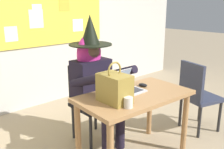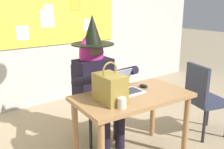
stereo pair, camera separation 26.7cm
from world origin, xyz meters
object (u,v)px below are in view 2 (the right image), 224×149
at_px(laptop, 125,87).
at_px(chair_extra_corner, 203,96).
at_px(chair_at_desk, 91,96).
at_px(coffee_mug, 122,103).
at_px(desk_main, 132,105).
at_px(person_costumed, 96,75).
at_px(computer_mouse, 144,86).
at_px(handbag, 110,88).

bearing_deg(laptop, chair_extra_corner, -13.44).
distance_m(chair_at_desk, coffee_mug, 0.93).
height_order(desk_main, coffee_mug, coffee_mug).
xyz_separation_m(laptop, chair_extra_corner, (1.03, -0.25, -0.26)).
distance_m(person_costumed, coffee_mug, 0.78).
relative_size(computer_mouse, coffee_mug, 1.09).
bearing_deg(computer_mouse, laptop, 166.04).
distance_m(desk_main, handbag, 0.38).
distance_m(desk_main, chair_extra_corner, 1.04).
bearing_deg(coffee_mug, chair_extra_corner, 3.30).
bearing_deg(chair_at_desk, coffee_mug, -14.41).
bearing_deg(coffee_mug, chair_at_desk, 75.47).
bearing_deg(computer_mouse, chair_extra_corner, -22.25).
bearing_deg(handbag, computer_mouse, 12.24).
height_order(chair_at_desk, laptop, laptop).
xyz_separation_m(desk_main, chair_at_desk, (-0.06, 0.68, -0.10)).
distance_m(chair_at_desk, computer_mouse, 0.69).
bearing_deg(person_costumed, coffee_mug, -16.73).
height_order(coffee_mug, chair_extra_corner, chair_extra_corner).
bearing_deg(chair_at_desk, person_costumed, 0.03).
bearing_deg(person_costumed, chair_extra_corner, 58.50).
relative_size(desk_main, handbag, 3.14).
distance_m(person_costumed, chair_extra_corner, 1.32).
xyz_separation_m(person_costumed, coffee_mug, (-0.23, -0.75, -0.04)).
height_order(desk_main, computer_mouse, computer_mouse).
bearing_deg(desk_main, handbag, -177.36).
relative_size(laptop, coffee_mug, 3.33).
bearing_deg(coffee_mug, desk_main, 33.37).
relative_size(desk_main, chair_extra_corner, 1.31).
xyz_separation_m(laptop, computer_mouse, (0.24, -0.03, -0.03)).
distance_m(laptop, computer_mouse, 0.24).
xyz_separation_m(computer_mouse, chair_extra_corner, (0.79, -0.22, -0.23)).
height_order(chair_at_desk, chair_extra_corner, chair_at_desk).
distance_m(desk_main, chair_at_desk, 0.69).
xyz_separation_m(desk_main, coffee_mug, (-0.29, -0.19, 0.16)).
distance_m(laptop, chair_extra_corner, 1.09).
bearing_deg(chair_extra_corner, coffee_mug, -160.64).
bearing_deg(handbag, coffee_mug, -90.72).
height_order(handbag, coffee_mug, handbag).
height_order(desk_main, chair_at_desk, chair_at_desk).
height_order(computer_mouse, handbag, handbag).
xyz_separation_m(handbag, coffee_mug, (-0.00, -0.18, -0.09)).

